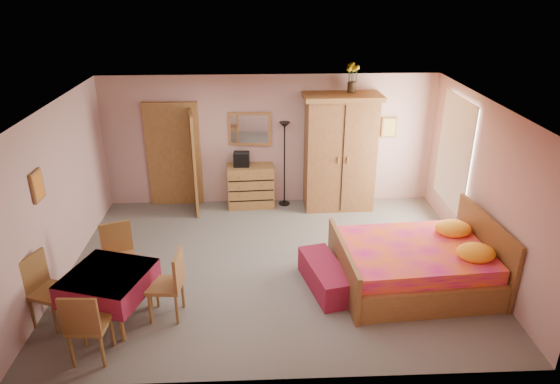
{
  "coord_description": "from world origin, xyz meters",
  "views": [
    {
      "loc": [
        -0.22,
        -6.93,
        4.31
      ],
      "look_at": [
        0.1,
        0.3,
        1.15
      ],
      "focal_mm": 32.0,
      "sensor_mm": 36.0,
      "label": 1
    }
  ],
  "objects_px": {
    "floor_lamp": "(284,164)",
    "bed": "(415,254)",
    "dining_table": "(111,296)",
    "wardrobe": "(340,153)",
    "chair_north": "(120,259)",
    "chest_of_drawers": "(251,186)",
    "stereo": "(242,159)",
    "chair_west": "(50,291)",
    "chair_south": "(89,323)",
    "wall_mirror": "(250,129)",
    "chair_east": "(165,285)",
    "bench": "(325,276)",
    "sunflower_vase": "(352,78)"
  },
  "relations": [
    {
      "from": "chair_north",
      "to": "chair_east",
      "type": "height_order",
      "value": "chair_north"
    },
    {
      "from": "wardrobe",
      "to": "chair_north",
      "type": "height_order",
      "value": "wardrobe"
    },
    {
      "from": "sunflower_vase",
      "to": "bed",
      "type": "height_order",
      "value": "sunflower_vase"
    },
    {
      "from": "stereo",
      "to": "chair_north",
      "type": "distance_m",
      "value": 3.33
    },
    {
      "from": "sunflower_vase",
      "to": "chair_south",
      "type": "height_order",
      "value": "sunflower_vase"
    },
    {
      "from": "bed",
      "to": "chair_east",
      "type": "bearing_deg",
      "value": -174.82
    },
    {
      "from": "stereo",
      "to": "wardrobe",
      "type": "xyz_separation_m",
      "value": [
        1.91,
        -0.1,
        0.14
      ]
    },
    {
      "from": "wall_mirror",
      "to": "chair_north",
      "type": "height_order",
      "value": "wall_mirror"
    },
    {
      "from": "dining_table",
      "to": "chair_south",
      "type": "distance_m",
      "value": 0.74
    },
    {
      "from": "floor_lamp",
      "to": "chair_north",
      "type": "relative_size",
      "value": 1.74
    },
    {
      "from": "wall_mirror",
      "to": "bench",
      "type": "xyz_separation_m",
      "value": [
        1.12,
        -3.16,
        -1.35
      ]
    },
    {
      "from": "dining_table",
      "to": "chair_south",
      "type": "bearing_deg",
      "value": -93.76
    },
    {
      "from": "sunflower_vase",
      "to": "bench",
      "type": "xyz_separation_m",
      "value": [
        -0.8,
        -2.98,
        -2.36
      ]
    },
    {
      "from": "chair_east",
      "to": "bed",
      "type": "bearing_deg",
      "value": -75.58
    },
    {
      "from": "bench",
      "to": "dining_table",
      "type": "height_order",
      "value": "dining_table"
    },
    {
      "from": "floor_lamp",
      "to": "bed",
      "type": "relative_size",
      "value": 0.76
    },
    {
      "from": "dining_table",
      "to": "chair_south",
      "type": "xyz_separation_m",
      "value": [
        -0.05,
        -0.73,
        0.13
      ]
    },
    {
      "from": "chair_north",
      "to": "chest_of_drawers",
      "type": "bearing_deg",
      "value": -145.57
    },
    {
      "from": "chair_west",
      "to": "dining_table",
      "type": "bearing_deg",
      "value": 113.42
    },
    {
      "from": "bench",
      "to": "chair_west",
      "type": "xyz_separation_m",
      "value": [
        -3.73,
        -0.64,
        0.3
      ]
    },
    {
      "from": "chest_of_drawers",
      "to": "dining_table",
      "type": "bearing_deg",
      "value": -120.65
    },
    {
      "from": "wall_mirror",
      "to": "chair_east",
      "type": "bearing_deg",
      "value": -102.64
    },
    {
      "from": "chest_of_drawers",
      "to": "chair_west",
      "type": "bearing_deg",
      "value": -129.22
    },
    {
      "from": "bed",
      "to": "chair_south",
      "type": "bearing_deg",
      "value": -166.77
    },
    {
      "from": "floor_lamp",
      "to": "chair_west",
      "type": "xyz_separation_m",
      "value": [
        -3.28,
        -3.63,
        -0.36
      ]
    },
    {
      "from": "stereo",
      "to": "bench",
      "type": "xyz_separation_m",
      "value": [
        1.29,
        -2.96,
        -0.8
      ]
    },
    {
      "from": "floor_lamp",
      "to": "chair_west",
      "type": "relative_size",
      "value": 1.73
    },
    {
      "from": "stereo",
      "to": "chair_east",
      "type": "relative_size",
      "value": 0.31
    },
    {
      "from": "wardrobe",
      "to": "chair_west",
      "type": "height_order",
      "value": "wardrobe"
    },
    {
      "from": "dining_table",
      "to": "chair_east",
      "type": "height_order",
      "value": "chair_east"
    },
    {
      "from": "chair_south",
      "to": "chair_west",
      "type": "distance_m",
      "value": 0.99
    },
    {
      "from": "dining_table",
      "to": "wardrobe",
      "type": "bearing_deg",
      "value": 43.98
    },
    {
      "from": "bed",
      "to": "chair_north",
      "type": "bearing_deg",
      "value": 174.33
    },
    {
      "from": "bed",
      "to": "bench",
      "type": "xyz_separation_m",
      "value": [
        -1.33,
        -0.05,
        -0.32
      ]
    },
    {
      "from": "chest_of_drawers",
      "to": "bed",
      "type": "distance_m",
      "value": 3.8
    },
    {
      "from": "wardrobe",
      "to": "dining_table",
      "type": "height_order",
      "value": "wardrobe"
    },
    {
      "from": "wall_mirror",
      "to": "bench",
      "type": "relative_size",
      "value": 0.7
    },
    {
      "from": "wardrobe",
      "to": "chair_south",
      "type": "distance_m",
      "value": 5.58
    },
    {
      "from": "stereo",
      "to": "sunflower_vase",
      "type": "height_order",
      "value": "sunflower_vase"
    },
    {
      "from": "wardrobe",
      "to": "bench",
      "type": "height_order",
      "value": "wardrobe"
    },
    {
      "from": "wall_mirror",
      "to": "stereo",
      "type": "bearing_deg",
      "value": -125.45
    },
    {
      "from": "stereo",
      "to": "floor_lamp",
      "type": "bearing_deg",
      "value": 2.62
    },
    {
      "from": "floor_lamp",
      "to": "chair_south",
      "type": "height_order",
      "value": "floor_lamp"
    },
    {
      "from": "floor_lamp",
      "to": "bed",
      "type": "distance_m",
      "value": 3.46
    },
    {
      "from": "sunflower_vase",
      "to": "dining_table",
      "type": "relative_size",
      "value": 0.55
    },
    {
      "from": "chair_south",
      "to": "bench",
      "type": "bearing_deg",
      "value": 26.69
    },
    {
      "from": "wall_mirror",
      "to": "floor_lamp",
      "type": "xyz_separation_m",
      "value": [
        0.68,
        -0.16,
        -0.69
      ]
    },
    {
      "from": "chair_west",
      "to": "chair_south",
      "type": "bearing_deg",
      "value": 66.64
    },
    {
      "from": "chair_south",
      "to": "stereo",
      "type": "bearing_deg",
      "value": 71.0
    },
    {
      "from": "stereo",
      "to": "bed",
      "type": "distance_m",
      "value": 3.95
    }
  ]
}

